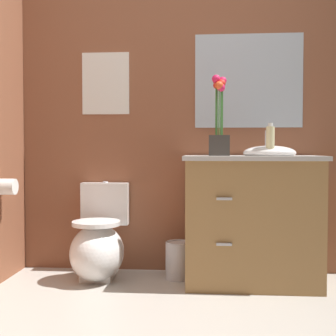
{
  "coord_description": "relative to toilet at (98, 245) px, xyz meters",
  "views": [
    {
      "loc": [
        0.15,
        -2.0,
        0.94
      ],
      "look_at": [
        -0.1,
        1.15,
        0.81
      ],
      "focal_mm": 49.01,
      "sensor_mm": 36.0,
      "label": 1
    }
  ],
  "objects": [
    {
      "name": "wall_back",
      "position": [
        0.81,
        0.3,
        1.01
      ],
      "size": [
        3.94,
        0.05,
        2.5
      ],
      "primitive_type": "cube",
      "color": "brown",
      "rests_on": "ground_plane"
    },
    {
      "name": "toilet",
      "position": [
        0.0,
        0.0,
        0.0
      ],
      "size": [
        0.38,
        0.59,
        0.69
      ],
      "color": "white",
      "rests_on": "ground_plane"
    },
    {
      "name": "vanity_cabinet",
      "position": [
        1.09,
        -0.03,
        0.21
      ],
      "size": [
        0.94,
        0.56,
        1.07
      ],
      "color": "#9E7242",
      "rests_on": "ground_plane"
    },
    {
      "name": "flower_vase",
      "position": [
        0.86,
        -0.07,
        0.86
      ],
      "size": [
        0.14,
        0.14,
        0.55
      ],
      "color": "#38332D",
      "rests_on": "vanity_cabinet"
    },
    {
      "name": "soap_bottle",
      "position": [
        1.2,
        -0.11,
        0.75
      ],
      "size": [
        0.06,
        0.06,
        0.22
      ],
      "color": "beige",
      "rests_on": "vanity_cabinet"
    },
    {
      "name": "trash_bin",
      "position": [
        0.57,
        0.05,
        -0.11
      ],
      "size": [
        0.18,
        0.18,
        0.27
      ],
      "color": "#B7B7BC",
      "rests_on": "ground_plane"
    },
    {
      "name": "wall_poster",
      "position": [
        0.0,
        0.27,
        1.2
      ],
      "size": [
        0.36,
        0.01,
        0.47
      ],
      "primitive_type": "cube",
      "color": "silver"
    },
    {
      "name": "wall_mirror",
      "position": [
        1.09,
        0.27,
        1.21
      ],
      "size": [
        0.8,
        0.01,
        0.7
      ],
      "primitive_type": "cube",
      "color": "#B2BCC6"
    },
    {
      "name": "toilet_paper_roll",
      "position": [
        -0.58,
        -0.2,
        0.44
      ],
      "size": [
        0.11,
        0.11,
        0.11
      ],
      "primitive_type": "cylinder",
      "rotation": [
        0.0,
        1.57,
        0.0
      ],
      "color": "white"
    }
  ]
}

